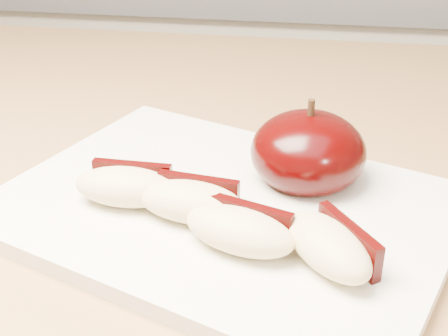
# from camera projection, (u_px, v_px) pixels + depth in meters

# --- Properties ---
(back_cabinet) EXTENTS (2.40, 0.62, 0.94)m
(back_cabinet) POSITION_uv_depth(u_px,v_px,m) (264.00, 185.00, 1.31)
(back_cabinet) COLOR silver
(back_cabinet) RESTS_ON ground
(cutting_board) EXTENTS (0.34, 0.30, 0.01)m
(cutting_board) POSITION_uv_depth(u_px,v_px,m) (224.00, 209.00, 0.41)
(cutting_board) COLOR white
(cutting_board) RESTS_ON island_counter
(apple_half) EXTENTS (0.10, 0.10, 0.07)m
(apple_half) POSITION_uv_depth(u_px,v_px,m) (308.00, 152.00, 0.42)
(apple_half) COLOR black
(apple_half) RESTS_ON cutting_board
(apple_wedge_a) EXTENTS (0.07, 0.03, 0.02)m
(apple_wedge_a) POSITION_uv_depth(u_px,v_px,m) (127.00, 186.00, 0.40)
(apple_wedge_a) COLOR beige
(apple_wedge_a) RESTS_ON cutting_board
(apple_wedge_b) EXTENTS (0.07, 0.04, 0.02)m
(apple_wedge_b) POSITION_uv_depth(u_px,v_px,m) (192.00, 201.00, 0.38)
(apple_wedge_b) COLOR beige
(apple_wedge_b) RESTS_ON cutting_board
(apple_wedge_c) EXTENTS (0.07, 0.05, 0.02)m
(apple_wedge_c) POSITION_uv_depth(u_px,v_px,m) (241.00, 230.00, 0.36)
(apple_wedge_c) COLOR beige
(apple_wedge_c) RESTS_ON cutting_board
(apple_wedge_d) EXTENTS (0.07, 0.07, 0.02)m
(apple_wedge_d) POSITION_uv_depth(u_px,v_px,m) (330.00, 245.00, 0.34)
(apple_wedge_d) COLOR beige
(apple_wedge_d) RESTS_ON cutting_board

